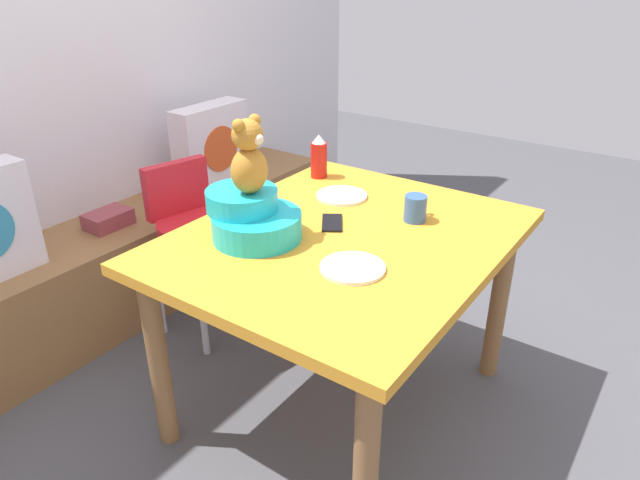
# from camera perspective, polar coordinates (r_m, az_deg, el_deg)

# --- Properties ---
(ground_plane) EXTENTS (8.00, 8.00, 0.00)m
(ground_plane) POSITION_cam_1_polar(r_m,az_deg,el_deg) (2.38, 2.05, -15.72)
(ground_plane) COLOR #4C4C51
(back_wall) EXTENTS (4.40, 0.10, 2.60)m
(back_wall) POSITION_cam_1_polar(r_m,az_deg,el_deg) (2.90, -25.06, 18.29)
(back_wall) COLOR silver
(back_wall) RESTS_ON ground_plane
(window_bench) EXTENTS (2.60, 0.44, 0.46)m
(window_bench) POSITION_cam_1_polar(r_m,az_deg,el_deg) (2.98, -18.46, -2.28)
(window_bench) COLOR olive
(window_bench) RESTS_ON ground_plane
(pillow_floral_right) EXTENTS (0.44, 0.15, 0.44)m
(pillow_floral_right) POSITION_cam_1_polar(r_m,az_deg,el_deg) (3.15, -10.73, 9.10)
(pillow_floral_right) COLOR silver
(pillow_floral_right) RESTS_ON window_bench
(book_stack) EXTENTS (0.20, 0.14, 0.07)m
(book_stack) POSITION_cam_1_polar(r_m,az_deg,el_deg) (2.84, -20.26, 1.95)
(book_stack) COLOR #913C44
(book_stack) RESTS_ON window_bench
(dining_table) EXTENTS (1.22, 1.00, 0.74)m
(dining_table) POSITION_cam_1_polar(r_m,az_deg,el_deg) (2.00, 2.34, -2.04)
(dining_table) COLOR orange
(dining_table) RESTS_ON ground_plane
(highchair) EXTENTS (0.39, 0.50, 0.79)m
(highchair) POSITION_cam_1_polar(r_m,az_deg,el_deg) (2.58, -12.30, 1.20)
(highchair) COLOR red
(highchair) RESTS_ON ground_plane
(infant_seat_teal) EXTENTS (0.30, 0.33, 0.16)m
(infant_seat_teal) POSITION_cam_1_polar(r_m,az_deg,el_deg) (1.92, -6.76, 2.26)
(infant_seat_teal) COLOR #1CB5C4
(infant_seat_teal) RESTS_ON dining_table
(teddy_bear) EXTENTS (0.13, 0.12, 0.25)m
(teddy_bear) POSITION_cam_1_polar(r_m,az_deg,el_deg) (1.85, -7.09, 8.10)
(teddy_bear) COLOR #B47828
(teddy_bear) RESTS_ON infant_seat_teal
(ketchup_bottle) EXTENTS (0.07, 0.07, 0.18)m
(ketchup_bottle) POSITION_cam_1_polar(r_m,az_deg,el_deg) (2.45, -0.11, 8.20)
(ketchup_bottle) COLOR red
(ketchup_bottle) RESTS_ON dining_table
(coffee_mug) EXTENTS (0.12, 0.08, 0.09)m
(coffee_mug) POSITION_cam_1_polar(r_m,az_deg,el_deg) (2.07, 9.46, 3.16)
(coffee_mug) COLOR #335999
(coffee_mug) RESTS_ON dining_table
(dinner_plate_near) EXTENTS (0.20, 0.20, 0.01)m
(dinner_plate_near) POSITION_cam_1_polar(r_m,az_deg,el_deg) (2.26, 2.16, 4.41)
(dinner_plate_near) COLOR white
(dinner_plate_near) RESTS_ON dining_table
(dinner_plate_far) EXTENTS (0.20, 0.20, 0.01)m
(dinner_plate_far) POSITION_cam_1_polar(r_m,az_deg,el_deg) (1.74, 3.26, -2.76)
(dinner_plate_far) COLOR white
(dinner_plate_far) RESTS_ON dining_table
(cell_phone) EXTENTS (0.16, 0.14, 0.01)m
(cell_phone) POSITION_cam_1_polar(r_m,az_deg,el_deg) (2.03, 1.20, 1.72)
(cell_phone) COLOR black
(cell_phone) RESTS_ON dining_table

